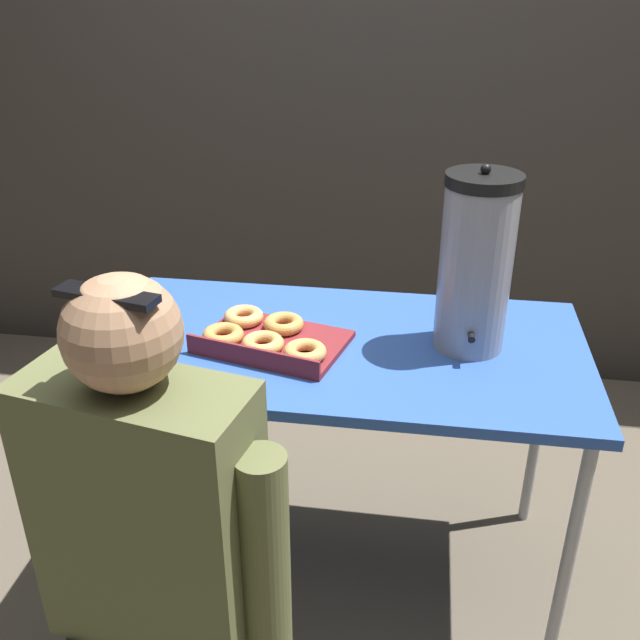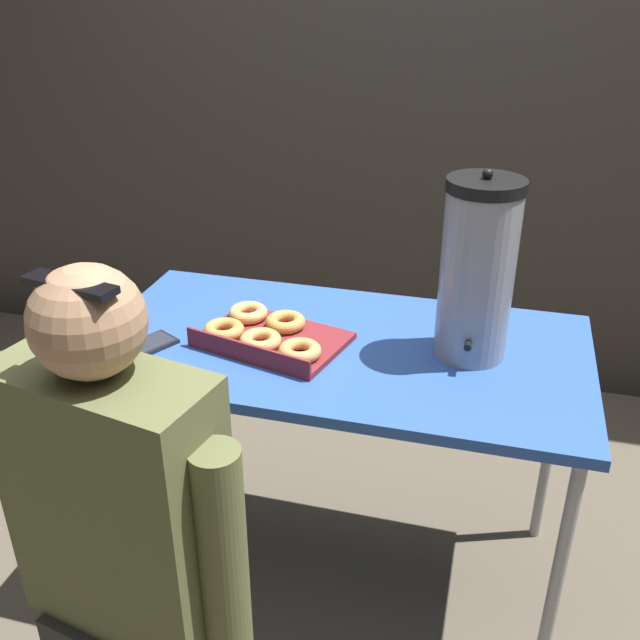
{
  "view_description": "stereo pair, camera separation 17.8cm",
  "coord_description": "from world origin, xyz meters",
  "px_view_note": "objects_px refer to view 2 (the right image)",
  "views": [
    {
      "loc": [
        0.19,
        -1.57,
        1.62
      ],
      "look_at": [
        -0.05,
        0.0,
        0.81
      ],
      "focal_mm": 40.0,
      "sensor_mm": 36.0,
      "label": 1
    },
    {
      "loc": [
        0.36,
        -1.54,
        1.62
      ],
      "look_at": [
        -0.05,
        0.0,
        0.81
      ],
      "focal_mm": 40.0,
      "sensor_mm": 36.0,
      "label": 2
    }
  ],
  "objects_px": {
    "coffee_urn": "(477,271)",
    "donut_box": "(267,335)",
    "person_seated": "(128,561)",
    "cell_phone": "(147,346)"
  },
  "relations": [
    {
      "from": "coffee_urn",
      "to": "donut_box",
      "type": "bearing_deg",
      "value": -171.06
    },
    {
      "from": "person_seated",
      "to": "cell_phone",
      "type": "bearing_deg",
      "value": -57.74
    },
    {
      "from": "donut_box",
      "to": "coffee_urn",
      "type": "bearing_deg",
      "value": 22.99
    },
    {
      "from": "coffee_urn",
      "to": "cell_phone",
      "type": "distance_m",
      "value": 0.83
    },
    {
      "from": "coffee_urn",
      "to": "cell_phone",
      "type": "bearing_deg",
      "value": -166.91
    },
    {
      "from": "coffee_urn",
      "to": "person_seated",
      "type": "xyz_separation_m",
      "value": [
        -0.59,
        -0.68,
        -0.41
      ]
    },
    {
      "from": "coffee_urn",
      "to": "person_seated",
      "type": "bearing_deg",
      "value": -131.07
    },
    {
      "from": "coffee_urn",
      "to": "person_seated",
      "type": "relative_size",
      "value": 0.39
    },
    {
      "from": "donut_box",
      "to": "person_seated",
      "type": "xyz_separation_m",
      "value": [
        -0.09,
        -0.6,
        -0.21
      ]
    },
    {
      "from": "cell_phone",
      "to": "donut_box",
      "type": "bearing_deg",
      "value": 48.59
    }
  ]
}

